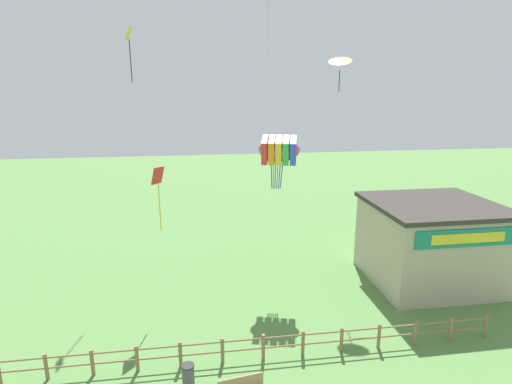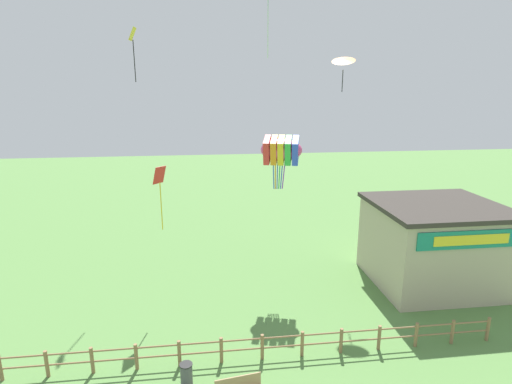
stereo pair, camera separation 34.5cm
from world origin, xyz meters
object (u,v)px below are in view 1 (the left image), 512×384
at_px(seaside_building, 430,242).
at_px(kite_orange_delta, 340,60).
at_px(kite_red_diamond, 158,186).
at_px(trash_bin, 188,375).
at_px(kite_yellow_diamond, 129,45).
at_px(kite_rainbow_parafoil, 279,150).

xyz_separation_m(seaside_building, kite_orange_delta, (-4.60, 3.23, 9.85)).
xyz_separation_m(kite_red_diamond, kite_orange_delta, (10.00, 3.51, 6.07)).
height_order(trash_bin, kite_red_diamond, kite_red_diamond).
height_order(kite_red_diamond, kite_orange_delta, kite_orange_delta).
relative_size(kite_yellow_diamond, kite_orange_delta, 1.45).
height_order(trash_bin, kite_rainbow_parafoil, kite_rainbow_parafoil).
height_order(kite_rainbow_parafoil, kite_red_diamond, kite_rainbow_parafoil).
relative_size(seaside_building, kite_red_diamond, 2.12).
xyz_separation_m(kite_rainbow_parafoil, kite_orange_delta, (3.74, 1.55, 4.74)).
relative_size(kite_rainbow_parafoil, kite_red_diamond, 0.92).
distance_m(trash_bin, kite_rainbow_parafoil, 11.88).
xyz_separation_m(seaside_building, trash_bin, (-13.33, -6.53, -1.89)).
xyz_separation_m(trash_bin, kite_red_diamond, (-1.27, 6.25, 5.67)).
bearing_deg(kite_rainbow_parafoil, trash_bin, -121.29).
xyz_separation_m(kite_yellow_diamond, kite_orange_delta, (11.64, -1.94, -0.86)).
bearing_deg(seaside_building, kite_orange_delta, 144.93).
height_order(seaside_building, kite_red_diamond, kite_red_diamond).
bearing_deg(kite_red_diamond, seaside_building, 1.10).
relative_size(seaside_building, kite_rainbow_parafoil, 2.31).
xyz_separation_m(trash_bin, kite_yellow_diamond, (-2.91, 11.70, 12.60)).
bearing_deg(seaside_building, kite_rainbow_parafoil, 168.65).
xyz_separation_m(seaside_building, kite_yellow_diamond, (-16.24, 5.17, 10.71)).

